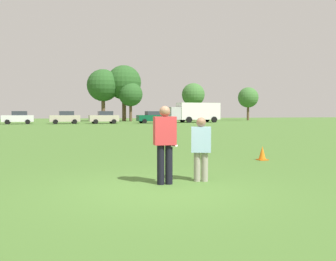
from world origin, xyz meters
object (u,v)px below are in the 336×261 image
Objects in this scene: traffic_cone at (262,153)px; player_defender at (201,146)px; parked_car_near_right at (151,117)px; box_truck at (195,112)px; frisbee at (172,145)px; player_thrower at (165,140)px; parked_car_mid_left at (18,117)px; parked_car_mid_right at (104,117)px; parked_car_center at (65,117)px.

player_defender is at bearing -138.10° from traffic_cone.
parked_car_near_right is (5.73, 42.53, 0.69)m from traffic_cone.
traffic_cone is 42.92m from parked_car_near_right.
player_defender is 0.17× the size of box_truck.
box_truck is at bearing 69.81° from frisbee.
player_defender is at bearing 7.38° from player_thrower.
parked_car_mid_right is (11.80, -1.28, 0.00)m from parked_car_mid_left.
parked_car_mid_right is at bearing 86.59° from frisbee.
traffic_cone is at bearing -80.82° from parked_car_center.
player_thrower is at bearing -110.36° from box_truck.
parked_car_mid_right reaches higher than frisbee.
parked_car_center is at bearing 94.40° from player_defender.
box_truck is at bearing 4.95° from parked_car_center.
frisbee is at bearing -78.91° from parked_car_mid_left.
player_thrower is 45.91m from parked_car_center.
frisbee is at bearing -110.19° from box_truck.
parked_car_mid_right is at bearing 87.51° from player_defender.
frisbee is (-0.74, -0.08, 0.04)m from player_defender.
parked_car_mid_left reaches higher than frisbee.
player_thrower is at bearing -169.16° from frisbee.
box_truck is (17.66, 47.59, 0.75)m from player_thrower.
player_thrower is at bearing -143.74° from traffic_cone.
frisbee is at bearing -142.86° from traffic_cone.
box_truck reaches higher than frisbee.
parked_car_mid_right is 7.16m from parked_car_near_right.
parked_car_mid_right is 1.00× the size of parked_car_near_right.
frisbee is at bearing -173.47° from player_defender.
box_truck is at bearing 73.25° from traffic_cone.
box_truck is at bearing 2.28° from parked_car_mid_left.
player_defender is (0.91, 0.12, -0.16)m from player_thrower.
parked_car_near_right is at bearing 77.63° from player_thrower.
player_defender is 0.35× the size of parked_car_mid_right.
box_truck reaches higher than parked_car_mid_left.
parked_car_mid_left is (-8.93, 46.53, -0.08)m from player_thrower.
parked_car_mid_right is at bearing 86.37° from player_thrower.
parked_car_center is at bearing 93.25° from player_thrower.
player_defender is 0.35× the size of parked_car_near_right.
frisbee is 0.03× the size of box_truck.
parked_car_mid_left and parked_car_mid_right have the same top height.
player_defender is at bearing -101.30° from parked_car_near_right.
player_thrower is 0.41× the size of parked_car_near_right.
parked_car_center is (-2.78, 45.80, 0.04)m from frisbee.
parked_car_mid_right is (-1.42, 42.10, 0.69)m from traffic_cone.
parked_car_center is at bearing -175.05° from box_truck.
parked_car_mid_left is at bearing 101.09° from frisbee.
parked_car_center is 5.51m from parked_car_mid_right.
player_defender is 45.17m from parked_car_mid_right.
parked_car_mid_left reaches higher than player_defender.
parked_car_near_right is (7.15, 0.44, 0.00)m from parked_car_mid_right.
traffic_cone is (4.11, 3.11, -0.65)m from frisbee.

